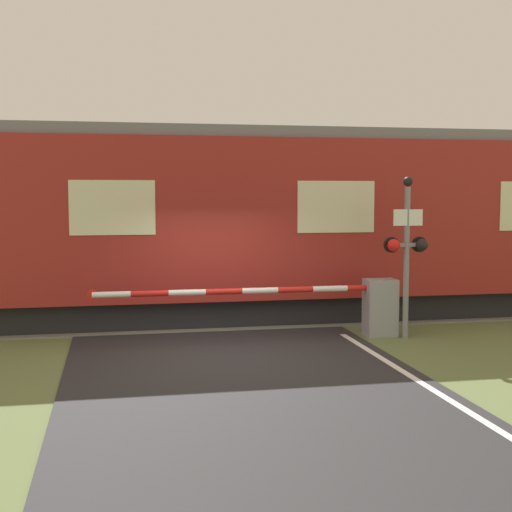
{
  "coord_description": "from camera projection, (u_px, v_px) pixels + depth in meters",
  "views": [
    {
      "loc": [
        -1.89,
        -12.17,
        2.78
      ],
      "look_at": [
        0.81,
        1.42,
        1.56
      ],
      "focal_mm": 50.0,
      "sensor_mm": 36.0,
      "label": 1
    }
  ],
  "objects": [
    {
      "name": "train",
      "position": [
        315.0,
        222.0,
        16.15
      ],
      "size": [
        16.38,
        3.1,
        4.15
      ],
      "color": "black",
      "rests_on": "ground_plane"
    },
    {
      "name": "ground_plane",
      "position": [
        226.0,
        352.0,
        12.5
      ],
      "size": [
        80.0,
        80.0,
        0.0
      ],
      "primitive_type": "plane",
      "color": "#5B6B3D"
    },
    {
      "name": "crossing_barrier",
      "position": [
        355.0,
        304.0,
        13.77
      ],
      "size": [
        5.88,
        0.44,
        1.12
      ],
      "color": "gray",
      "rests_on": "ground_plane"
    },
    {
      "name": "signal_post",
      "position": [
        407.0,
        247.0,
        13.58
      ],
      "size": [
        0.87,
        0.26,
        3.09
      ],
      "color": "gray",
      "rests_on": "ground_plane"
    },
    {
      "name": "track_bed",
      "position": [
        203.0,
        318.0,
        15.83
      ],
      "size": [
        36.0,
        3.2,
        0.13
      ],
      "color": "slate",
      "rests_on": "ground_plane"
    }
  ]
}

